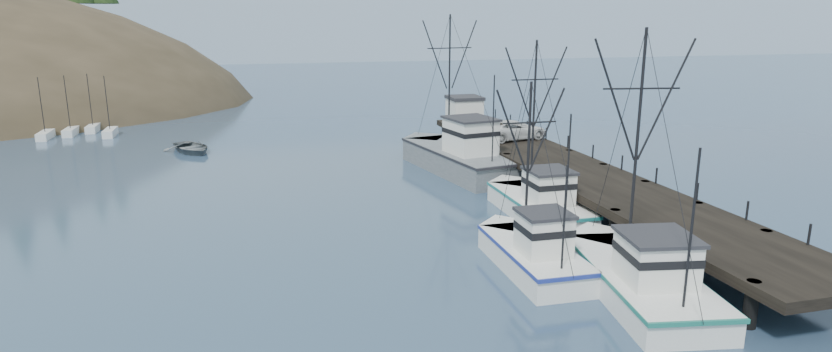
{
  "coord_description": "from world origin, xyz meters",
  "views": [
    {
      "loc": [
        -7.61,
        -23.5,
        12.15
      ],
      "look_at": [
        2.44,
        14.07,
        2.5
      ],
      "focal_mm": 28.0,
      "sensor_mm": 36.0,
      "label": 1
    }
  ],
  "objects_px": {
    "pier": "(569,170)",
    "trawler_near": "(637,275)",
    "trawler_mid": "(531,252)",
    "pickup_truck": "(513,130)",
    "work_vessel": "(457,156)",
    "pier_shed": "(464,111)",
    "trawler_far": "(537,203)",
    "motorboat": "(192,152)"
  },
  "relations": [
    {
      "from": "trawler_far",
      "to": "pickup_truck",
      "type": "bearing_deg",
      "value": 72.46
    },
    {
      "from": "trawler_mid",
      "to": "trawler_far",
      "type": "relative_size",
      "value": 0.85
    },
    {
      "from": "trawler_near",
      "to": "trawler_mid",
      "type": "bearing_deg",
      "value": 131.12
    },
    {
      "from": "pickup_truck",
      "to": "motorboat",
      "type": "relative_size",
      "value": 1.05
    },
    {
      "from": "pier_shed",
      "to": "trawler_mid",
      "type": "bearing_deg",
      "value": -102.91
    },
    {
      "from": "trawler_mid",
      "to": "pickup_truck",
      "type": "relative_size",
      "value": 1.62
    },
    {
      "from": "pier",
      "to": "trawler_far",
      "type": "height_order",
      "value": "trawler_far"
    },
    {
      "from": "pier",
      "to": "work_vessel",
      "type": "xyz_separation_m",
      "value": [
        -5.31,
        8.66,
        -0.46
      ]
    },
    {
      "from": "trawler_mid",
      "to": "pier_shed",
      "type": "relative_size",
      "value": 2.96
    },
    {
      "from": "pier",
      "to": "trawler_mid",
      "type": "height_order",
      "value": "trawler_mid"
    },
    {
      "from": "pier",
      "to": "pier_shed",
      "type": "height_order",
      "value": "pier_shed"
    },
    {
      "from": "trawler_mid",
      "to": "trawler_far",
      "type": "bearing_deg",
      "value": 63.03
    },
    {
      "from": "work_vessel",
      "to": "trawler_mid",
      "type": "bearing_deg",
      "value": -98.42
    },
    {
      "from": "work_vessel",
      "to": "pickup_truck",
      "type": "distance_m",
      "value": 5.96
    },
    {
      "from": "pier",
      "to": "trawler_mid",
      "type": "relative_size",
      "value": 4.65
    },
    {
      "from": "work_vessel",
      "to": "pier_shed",
      "type": "distance_m",
      "value": 10.32
    },
    {
      "from": "pier_shed",
      "to": "motorboat",
      "type": "bearing_deg",
      "value": 171.1
    },
    {
      "from": "trawler_far",
      "to": "pier_shed",
      "type": "distance_m",
      "value": 22.35
    },
    {
      "from": "trawler_mid",
      "to": "motorboat",
      "type": "bearing_deg",
      "value": 118.12
    },
    {
      "from": "pier",
      "to": "work_vessel",
      "type": "height_order",
      "value": "work_vessel"
    },
    {
      "from": "pier",
      "to": "pier_shed",
      "type": "bearing_deg",
      "value": 94.76
    },
    {
      "from": "trawler_far",
      "to": "motorboat",
      "type": "distance_m",
      "value": 34.09
    },
    {
      "from": "pier",
      "to": "trawler_near",
      "type": "height_order",
      "value": "trawler_near"
    },
    {
      "from": "pier_shed",
      "to": "motorboat",
      "type": "xyz_separation_m",
      "value": [
        -24.95,
        3.91,
        -3.42
      ]
    },
    {
      "from": "trawler_far",
      "to": "pier_shed",
      "type": "height_order",
      "value": "trawler_far"
    },
    {
      "from": "pier",
      "to": "trawler_far",
      "type": "bearing_deg",
      "value": -137.14
    },
    {
      "from": "pier",
      "to": "work_vessel",
      "type": "distance_m",
      "value": 10.17
    },
    {
      "from": "trawler_far",
      "to": "pickup_truck",
      "type": "distance_m",
      "value": 15.14
    },
    {
      "from": "trawler_mid",
      "to": "trawler_far",
      "type": "xyz_separation_m",
      "value": [
        4.04,
        7.93,
        0.0
      ]
    },
    {
      "from": "trawler_mid",
      "to": "pier_shed",
      "type": "distance_m",
      "value": 30.83
    },
    {
      "from": "motorboat",
      "to": "pickup_truck",
      "type": "bearing_deg",
      "value": -47.65
    },
    {
      "from": "trawler_near",
      "to": "trawler_mid",
      "type": "xyz_separation_m",
      "value": [
        -3.37,
        3.86,
        -0.0
      ]
    },
    {
      "from": "trawler_near",
      "to": "pier_shed",
      "type": "bearing_deg",
      "value": 84.1
    },
    {
      "from": "trawler_mid",
      "to": "trawler_near",
      "type": "bearing_deg",
      "value": -48.88
    },
    {
      "from": "motorboat",
      "to": "pier",
      "type": "bearing_deg",
      "value": -63.73
    },
    {
      "from": "work_vessel",
      "to": "pier_shed",
      "type": "height_order",
      "value": "work_vessel"
    },
    {
      "from": "work_vessel",
      "to": "pickup_truck",
      "type": "relative_size",
      "value": 2.58
    },
    {
      "from": "trawler_near",
      "to": "pier_shed",
      "type": "relative_size",
      "value": 3.76
    },
    {
      "from": "work_vessel",
      "to": "motorboat",
      "type": "height_order",
      "value": "work_vessel"
    },
    {
      "from": "work_vessel",
      "to": "pier_shed",
      "type": "bearing_deg",
      "value": 67.79
    },
    {
      "from": "pickup_truck",
      "to": "motorboat",
      "type": "bearing_deg",
      "value": 54.3
    },
    {
      "from": "trawler_near",
      "to": "motorboat",
      "type": "xyz_separation_m",
      "value": [
        -21.46,
        37.72,
        -0.82
      ]
    }
  ]
}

